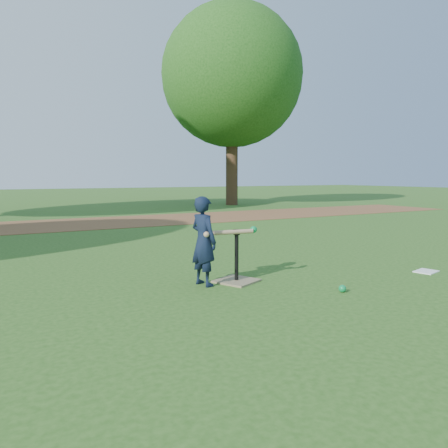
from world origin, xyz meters
TOP-DOWN VIEW (x-y plane):
  - ground at (0.00, 0.00)m, footprint 80.00×80.00m
  - dirt_strip at (0.00, 7.50)m, footprint 24.00×3.00m
  - child at (-0.62, 0.32)m, footprint 0.32×0.41m
  - wiffle_ball_ground at (0.53, -0.67)m, footprint 0.08×0.08m
  - clipboard at (2.19, -0.46)m, footprint 0.35×0.30m
  - batting_tee at (-0.22, 0.28)m, footprint 0.57×0.57m
  - swing_action at (-0.30, 0.25)m, footprint 0.71×0.14m
  - tree_right at (6.50, 12.00)m, footprint 5.80×5.80m

SIDE VIEW (x-z plane):
  - ground at x=0.00m, z-range 0.00..0.00m
  - dirt_strip at x=0.00m, z-range 0.00..0.01m
  - clipboard at x=2.19m, z-range 0.00..0.01m
  - wiffle_ball_ground at x=0.53m, z-range 0.00..0.08m
  - batting_tee at x=-0.22m, z-range -0.20..0.42m
  - child at x=-0.62m, z-range 0.00..1.01m
  - swing_action at x=-0.30m, z-range 0.55..0.64m
  - tree_right at x=6.50m, z-range 1.19..9.39m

